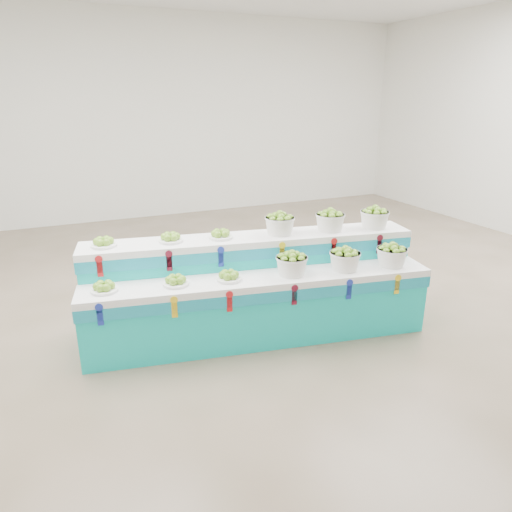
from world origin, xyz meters
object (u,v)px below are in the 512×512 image
object	(u,v)px
display_stand	(256,288)
basket_upper_right	(374,217)
plate_upper_mid	(171,237)
basket_lower_left	(292,263)

from	to	relation	value
display_stand	basket_upper_right	size ratio (longest dim) A/B	11.10
display_stand	basket_upper_right	distance (m)	1.58
display_stand	basket_upper_right	bearing A→B (deg)	8.75
display_stand	plate_upper_mid	world-z (taller)	plate_upper_mid
basket_lower_left	plate_upper_mid	distance (m)	1.27
basket_upper_right	basket_lower_left	bearing A→B (deg)	-168.48
plate_upper_mid	basket_upper_right	size ratio (longest dim) A/B	0.79
basket_lower_left	plate_upper_mid	xyz separation A→B (m)	(-1.07, 0.64, 0.23)
plate_upper_mid	basket_upper_right	xyz separation A→B (m)	(2.24, -0.40, 0.07)
display_stand	plate_upper_mid	size ratio (longest dim) A/B	14.04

